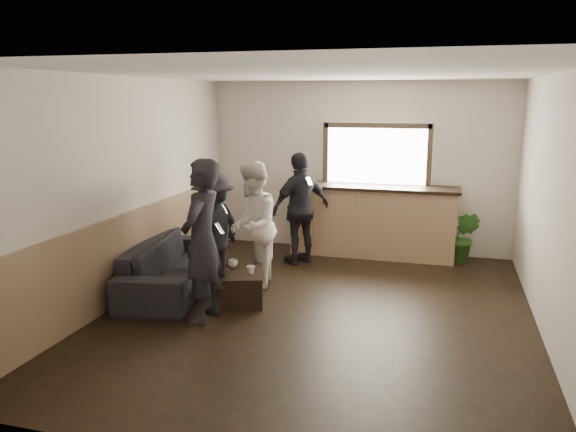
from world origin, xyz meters
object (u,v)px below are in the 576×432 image
(cup_b, at_px, (251,270))
(potted_plant, at_px, (464,237))
(person_c, at_px, (214,230))
(person_d, at_px, (301,208))
(sofa, at_px, (174,265))
(person_b, at_px, (253,226))
(coffee_table, at_px, (243,284))
(person_a, at_px, (202,241))
(cup_a, at_px, (233,263))
(bar_counter, at_px, (373,217))

(cup_b, bearing_deg, potted_plant, 44.84)
(person_c, bearing_deg, person_d, 160.68)
(person_d, bearing_deg, person_c, 7.55)
(sofa, relative_size, person_b, 1.33)
(coffee_table, relative_size, person_c, 0.56)
(coffee_table, xyz_separation_m, cup_b, (0.14, -0.12, 0.24))
(person_d, bearing_deg, sofa, 2.32)
(potted_plant, xyz_separation_m, person_a, (-2.95, -3.23, 0.53))
(person_c, relative_size, person_d, 0.90)
(person_b, bearing_deg, cup_a, -30.49)
(person_a, bearing_deg, potted_plant, 137.40)
(cup_a, xyz_separation_m, potted_plant, (2.91, 2.39, -0.03))
(cup_a, bearing_deg, sofa, 178.02)
(bar_counter, distance_m, potted_plant, 1.45)
(cup_a, xyz_separation_m, person_c, (-0.41, 0.36, 0.34))
(cup_a, xyz_separation_m, person_d, (0.47, 1.68, 0.43))
(bar_counter, relative_size, person_c, 1.74)
(person_b, bearing_deg, sofa, -81.41)
(bar_counter, bearing_deg, cup_a, -121.21)
(coffee_table, relative_size, cup_a, 7.01)
(potted_plant, bearing_deg, person_c, -148.52)
(cup_a, relative_size, person_d, 0.07)
(cup_a, height_order, cup_b, cup_a)
(coffee_table, bearing_deg, bar_counter, 62.49)
(sofa, distance_m, cup_b, 1.20)
(sofa, bearing_deg, potted_plant, -67.78)
(person_a, xyz_separation_m, person_c, (-0.37, 1.19, -0.16))
(person_c, distance_m, person_d, 1.59)
(potted_plant, height_order, person_b, person_b)
(person_d, bearing_deg, cup_b, 36.30)
(bar_counter, height_order, cup_b, bar_counter)
(coffee_table, bearing_deg, person_b, 93.98)
(coffee_table, height_order, person_b, person_b)
(coffee_table, relative_size, potted_plant, 1.07)
(cup_a, xyz_separation_m, cup_b, (0.31, -0.19, -0.00))
(person_c, bearing_deg, cup_a, 62.93)
(bar_counter, xyz_separation_m, coffee_table, (-1.31, -2.51, -0.45))
(cup_a, bearing_deg, potted_plant, 39.43)
(sofa, xyz_separation_m, person_b, (1.00, 0.36, 0.52))
(potted_plant, bearing_deg, bar_counter, 178.17)
(coffee_table, bearing_deg, potted_plant, 41.99)
(sofa, distance_m, coffee_table, 1.04)
(cup_a, distance_m, person_d, 1.80)
(person_a, relative_size, person_c, 1.21)
(sofa, distance_m, potted_plant, 4.45)
(bar_counter, xyz_separation_m, person_d, (-1.01, -0.75, 0.22))
(cup_a, bearing_deg, person_d, 74.54)
(potted_plant, distance_m, person_b, 3.45)
(potted_plant, distance_m, person_c, 3.91)
(person_b, relative_size, person_c, 1.10)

